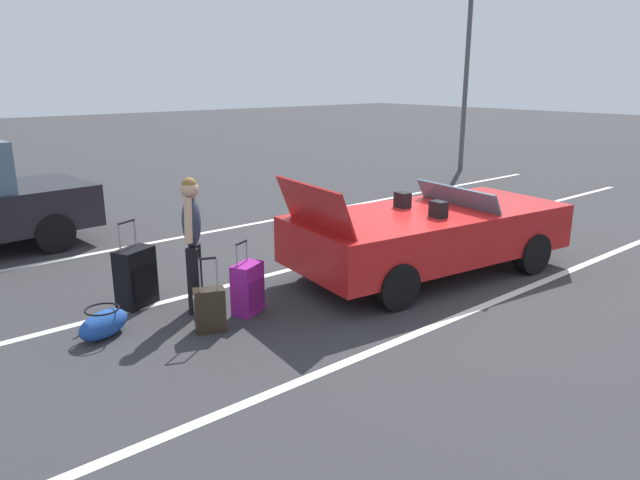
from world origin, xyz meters
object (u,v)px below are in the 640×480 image
(convertible_car, at_px, (439,232))
(traveler_person, at_px, (192,238))
(suitcase_medium_bright, at_px, (248,288))
(parking_lamp_post, at_px, (467,68))
(suitcase_small_carryon, at_px, (210,310))
(suitcase_large_black, at_px, (136,277))
(duffel_bag, at_px, (104,324))

(convertible_car, bearing_deg, traveler_person, 172.45)
(suitcase_medium_bright, distance_m, parking_lamp_post, 12.64)
(suitcase_small_carryon, bearing_deg, suitcase_large_black, 36.44)
(suitcase_large_black, bearing_deg, duffel_bag, -68.75)
(duffel_bag, height_order, traveler_person, traveler_person)
(suitcase_large_black, distance_m, suitcase_medium_bright, 1.44)
(convertible_car, distance_m, suitcase_large_black, 4.25)
(suitcase_small_carryon, xyz_separation_m, parking_lamp_post, (11.79, 5.45, 2.76))
(duffel_bag, bearing_deg, traveler_person, 1.72)
(suitcase_medium_bright, height_order, traveler_person, traveler_person)
(duffel_bag, distance_m, parking_lamp_post, 13.96)
(convertible_car, relative_size, suitcase_small_carryon, 4.88)
(suitcase_medium_bright, bearing_deg, suitcase_small_carryon, -99.36)
(convertible_car, xyz_separation_m, suitcase_large_black, (-3.96, 1.54, -0.22))
(suitcase_large_black, distance_m, suitcase_small_carryon, 1.31)
(suitcase_small_carryon, relative_size, duffel_bag, 1.26)
(suitcase_large_black, height_order, traveler_person, traveler_person)
(suitcase_large_black, distance_m, duffel_bag, 0.96)
(traveler_person, bearing_deg, suitcase_large_black, 165.10)
(parking_lamp_post, bearing_deg, suitcase_large_black, -160.92)
(suitcase_medium_bright, height_order, suitcase_small_carryon, suitcase_medium_bright)
(suitcase_small_carryon, relative_size, traveler_person, 0.54)
(duffel_bag, relative_size, traveler_person, 0.43)
(suitcase_small_carryon, bearing_deg, convertible_car, -71.90)
(suitcase_large_black, relative_size, suitcase_medium_bright, 1.22)
(convertible_car, distance_m, suitcase_medium_bright, 3.07)
(convertible_car, height_order, suitcase_large_black, convertible_car)
(suitcase_large_black, height_order, suitcase_small_carryon, suitcase_large_black)
(duffel_bag, bearing_deg, parking_lamp_post, 20.77)
(suitcase_small_carryon, xyz_separation_m, traveler_person, (0.17, 0.64, 0.67))
(suitcase_large_black, bearing_deg, parking_lamp_post, 85.77)
(suitcase_medium_bright, height_order, duffel_bag, suitcase_medium_bright)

